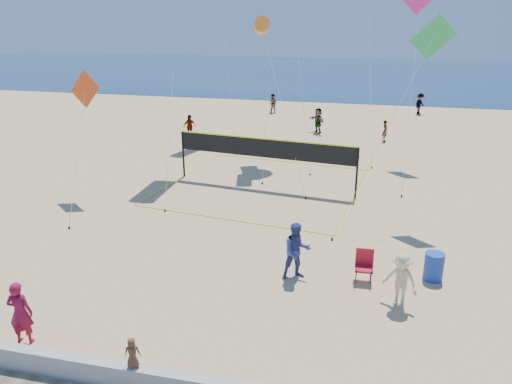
% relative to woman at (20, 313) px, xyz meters
% --- Properties ---
extents(ground, '(120.00, 120.00, 0.00)m').
position_rel_woman_xyz_m(ground, '(3.96, 2.07, -0.90)').
color(ground, tan).
rests_on(ground, ground).
extents(ocean, '(140.00, 50.00, 0.03)m').
position_rel_woman_xyz_m(ocean, '(3.96, 64.07, -0.89)').
color(ocean, '#10264C').
rests_on(ocean, ground).
extents(seawall, '(32.00, 0.30, 0.60)m').
position_rel_woman_xyz_m(seawall, '(3.96, -0.93, -0.60)').
color(seawall, '#AAAAA5').
rests_on(seawall, ground).
extents(woman, '(0.72, 0.54, 1.80)m').
position_rel_woman_xyz_m(woman, '(0.00, 0.00, 0.00)').
color(woman, maroon).
rests_on(woman, ground).
extents(toddler, '(0.42, 0.33, 0.76)m').
position_rel_woman_xyz_m(toddler, '(3.65, -0.91, 0.08)').
color(toddler, brown).
rests_on(toddler, seawall).
extents(bystander_a, '(1.17, 1.06, 1.95)m').
position_rel_woman_xyz_m(bystander_a, '(6.51, 5.06, 0.07)').
color(bystander_a, '#344083').
rests_on(bystander_a, ground).
extents(bystander_b, '(1.28, 1.11, 1.72)m').
position_rel_woman_xyz_m(bystander_b, '(9.76, 4.14, -0.04)').
color(bystander_b, '#CEBF89').
rests_on(bystander_b, ground).
extents(far_person_0, '(0.91, 1.02, 1.66)m').
position_rel_woman_xyz_m(far_person_0, '(-3.69, 22.49, -0.07)').
color(far_person_0, gray).
rests_on(far_person_0, ground).
extents(far_person_1, '(1.52, 1.62, 1.82)m').
position_rel_woman_xyz_m(far_person_1, '(4.75, 26.21, 0.01)').
color(far_person_1, gray).
rests_on(far_person_1, ground).
extents(far_person_2, '(0.36, 0.54, 1.44)m').
position_rel_woman_xyz_m(far_person_2, '(9.48, 24.73, -0.18)').
color(far_person_2, gray).
rests_on(far_person_2, ground).
extents(far_person_3, '(0.96, 0.86, 1.64)m').
position_rel_woman_xyz_m(far_person_3, '(0.09, 32.94, -0.08)').
color(far_person_3, gray).
rests_on(far_person_3, ground).
extents(far_person_4, '(1.19, 1.31, 1.77)m').
position_rel_woman_xyz_m(far_person_4, '(12.44, 35.28, -0.02)').
color(far_person_4, gray).
rests_on(far_person_4, ground).
extents(camp_chair, '(0.60, 0.73, 1.20)m').
position_rel_woman_xyz_m(camp_chair, '(8.69, 5.40, -0.29)').
color(camp_chair, '#A41222').
rests_on(camp_chair, ground).
extents(trash_barrel, '(0.75, 0.75, 0.94)m').
position_rel_woman_xyz_m(trash_barrel, '(10.91, 5.98, -0.43)').
color(trash_barrel, '#1936A2').
rests_on(trash_barrel, ground).
extents(volleyball_net, '(10.44, 10.31, 2.50)m').
position_rel_woman_xyz_m(volleyball_net, '(3.54, 13.78, 0.82)').
color(volleyball_net, black).
rests_on(volleyball_net, ground).
extents(kite_2, '(4.01, 6.34, 8.14)m').
position_rel_woman_xyz_m(kite_2, '(2.48, 17.69, 6.70)').
color(kite_2, orange).
rests_on(kite_2, ground).
extents(kite_3, '(2.10, 4.45, 5.90)m').
position_rel_woman_xyz_m(kite_3, '(-4.20, 10.87, 3.91)').
color(kite_3, '#D44417').
rests_on(kite_3, ground).
extents(kite_4, '(4.11, 3.95, 8.26)m').
position_rel_woman_xyz_m(kite_4, '(10.49, 11.71, 6.14)').
color(kite_4, green).
rests_on(kite_4, ground).
extents(kite_5, '(1.82, 7.73, 10.01)m').
position_rel_woman_xyz_m(kite_5, '(10.62, 20.76, 7.74)').
color(kite_5, '#EE2A97').
rests_on(kite_5, ground).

